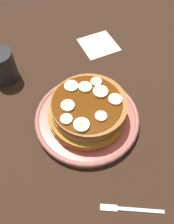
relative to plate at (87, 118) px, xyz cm
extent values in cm
cube|color=black|center=(0.00, 0.00, -2.64)|extent=(140.00, 140.00, 3.00)
cylinder|color=#CC594C|center=(0.00, 0.00, -0.26)|extent=(25.67, 25.67, 1.76)
torus|color=#965750|center=(0.00, 0.00, 0.36)|extent=(26.13, 26.13, 1.23)
cylinder|color=#B48242|center=(0.51, 0.17, 1.36)|extent=(18.19, 18.19, 1.47)
cylinder|color=#A46B23|center=(-0.36, 0.57, 2.83)|extent=(18.45, 18.45, 1.47)
cylinder|color=tan|center=(0.00, 0.35, 4.30)|extent=(17.19, 17.19, 1.47)
cylinder|color=#A26331|center=(-0.51, -0.43, 5.77)|extent=(17.82, 17.82, 1.47)
cylinder|color=#592B0A|center=(0.00, 0.00, 6.58)|extent=(16.29, 16.29, 0.16)
cylinder|color=#EBF2BC|center=(2.45, -5.43, 6.83)|extent=(3.37, 3.37, 0.65)
cylinder|color=tan|center=(2.45, -5.43, 7.19)|extent=(0.94, 0.94, 0.08)
cylinder|color=#FCE0C4|center=(-3.76, -1.92, 6.92)|extent=(3.57, 3.57, 0.83)
cylinder|color=tan|center=(-3.76, -1.92, 7.38)|extent=(1.00, 1.00, 0.08)
cylinder|color=#FCE4C3|center=(-6.38, 1.02, 6.84)|extent=(3.19, 3.19, 0.68)
cylinder|color=tan|center=(-6.38, 1.02, 7.22)|extent=(0.89, 0.89, 0.08)
cylinder|color=beige|center=(5.46, 3.36, 6.86)|extent=(2.67, 2.67, 0.71)
cylinder|color=tan|center=(5.46, 3.36, 7.25)|extent=(0.75, 0.75, 0.08)
cylinder|color=#FDE8C0|center=(-1.93, 4.51, 6.81)|extent=(2.64, 2.64, 0.62)
cylinder|color=tan|center=(-1.93, 4.51, 7.16)|extent=(0.74, 0.74, 0.08)
cylinder|color=#F8EDB4|center=(-0.66, -4.23, 6.87)|extent=(3.19, 3.19, 0.73)
cylinder|color=tan|center=(-0.66, -4.23, 7.28)|extent=(0.89, 0.89, 0.08)
cylinder|color=#F5E6B3|center=(2.70, 5.63, 6.92)|extent=(3.46, 3.46, 0.83)
cylinder|color=tan|center=(2.70, 5.63, 7.38)|extent=(0.97, 0.97, 0.08)
cylinder|color=beige|center=(4.45, 0.04, 6.88)|extent=(3.12, 3.12, 0.74)
cylinder|color=tan|center=(4.45, 0.04, 7.29)|extent=(0.87, 0.87, 0.08)
cylinder|color=beige|center=(-3.64, -5.13, 6.85)|extent=(2.68, 2.68, 0.69)
cylinder|color=tan|center=(-3.64, -5.13, 7.24)|extent=(0.75, 0.75, 0.08)
cylinder|color=#262628|center=(18.65, -20.08, 3.36)|extent=(7.10, 7.10, 8.99)
cube|color=beige|center=(-11.04, -26.89, -0.99)|extent=(12.78, 12.78, 0.30)
cube|color=silver|center=(-5.05, 23.53, -0.89)|extent=(9.21, 3.74, 0.50)
cube|color=silver|center=(1.10, 21.43, -0.89)|extent=(3.72, 2.33, 0.50)
camera|label=1|loc=(7.82, 29.50, 48.49)|focal=36.60mm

